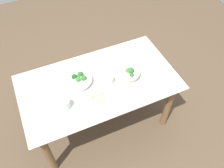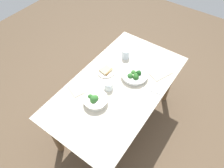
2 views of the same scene
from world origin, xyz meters
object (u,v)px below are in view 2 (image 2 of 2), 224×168
(napkin_folded_upper, at_px, (160,72))
(fork_by_far_bowl, at_px, (156,56))
(broccoli_bowl_near, at_px, (134,75))
(napkin_folded_lower, at_px, (80,88))
(water_glass_center, at_px, (126,54))
(bread_side_plate, at_px, (106,71))
(broccoli_bowl_far, at_px, (95,100))
(fork_by_near_bowl, at_px, (141,45))
(water_glass_side, at_px, (109,86))
(table_knife_right, at_px, (111,134))
(table_knife_left, at_px, (153,91))

(napkin_folded_upper, bearing_deg, fork_by_far_bowl, 35.76)
(broccoli_bowl_near, relative_size, fork_by_far_bowl, 3.09)
(fork_by_far_bowl, height_order, napkin_folded_lower, napkin_folded_lower)
(water_glass_center, xyz_separation_m, napkin_folded_lower, (-0.61, 0.12, -0.05))
(broccoli_bowl_near, height_order, bread_side_plate, broccoli_bowl_near)
(broccoli_bowl_far, xyz_separation_m, fork_by_near_bowl, (0.92, 0.07, -0.04))
(broccoli_bowl_near, height_order, fork_by_near_bowl, broccoli_bowl_near)
(broccoli_bowl_far, height_order, fork_by_far_bowl, broccoli_bowl_far)
(napkin_folded_lower, bearing_deg, bread_side_plate, -13.28)
(water_glass_side, bearing_deg, table_knife_right, -141.58)
(fork_by_near_bowl, height_order, table_knife_right, same)
(fork_by_far_bowl, bearing_deg, table_knife_right, -27.59)
(water_glass_side, xyz_separation_m, table_knife_left, (0.21, -0.36, -0.04))
(fork_by_near_bowl, bearing_deg, table_knife_right, -140.12)
(bread_side_plate, xyz_separation_m, table_knife_right, (-0.52, -0.44, -0.01))
(water_glass_center, distance_m, table_knife_right, 0.90)
(water_glass_side, height_order, fork_by_far_bowl, water_glass_side)
(water_glass_center, bearing_deg, water_glass_side, -167.39)
(water_glass_side, xyz_separation_m, napkin_folded_upper, (0.46, -0.30, -0.04))
(fork_by_near_bowl, bearing_deg, table_knife_left, -118.53)
(napkin_folded_lower, bearing_deg, broccoli_bowl_far, -100.68)
(broccoli_bowl_far, relative_size, napkin_folded_upper, 1.01)
(water_glass_side, bearing_deg, napkin_folded_lower, 125.06)
(table_knife_left, distance_m, table_knife_right, 0.57)
(water_glass_center, xyz_separation_m, water_glass_side, (-0.45, -0.10, -0.01))
(water_glass_center, bearing_deg, table_knife_left, -118.02)
(bread_side_plate, relative_size, table_knife_right, 0.93)
(fork_by_far_bowl, height_order, table_knife_left, same)
(fork_by_far_bowl, relative_size, napkin_folded_lower, 0.48)
(broccoli_bowl_near, xyz_separation_m, napkin_folded_upper, (0.20, -0.18, -0.03))
(broccoli_bowl_far, xyz_separation_m, table_knife_left, (0.41, -0.36, -0.04))
(table_knife_right, bearing_deg, fork_by_near_bowl, -70.76)
(water_glass_center, xyz_separation_m, napkin_folded_upper, (0.01, -0.40, -0.05))
(broccoli_bowl_far, relative_size, broccoli_bowl_near, 0.83)
(water_glass_center, distance_m, fork_by_far_bowl, 0.34)
(fork_by_near_bowl, distance_m, table_knife_left, 0.66)
(broccoli_bowl_far, height_order, fork_by_near_bowl, broccoli_bowl_far)
(bread_side_plate, bearing_deg, fork_by_near_bowl, -8.29)
(water_glass_center, bearing_deg, broccoli_bowl_far, -171.23)
(fork_by_near_bowl, bearing_deg, fork_by_far_bowl, -82.19)
(broccoli_bowl_near, bearing_deg, bread_side_plate, 109.84)
(broccoli_bowl_near, relative_size, napkin_folded_lower, 1.47)
(table_knife_left, xyz_separation_m, napkin_folded_lower, (-0.36, 0.58, 0.00))
(fork_by_near_bowl, height_order, napkin_folded_lower, napkin_folded_lower)
(bread_side_plate, bearing_deg, water_glass_side, -136.74)
(napkin_folded_lower, bearing_deg, table_knife_right, -111.75)
(water_glass_center, height_order, fork_by_far_bowl, water_glass_center)
(water_glass_side, xyz_separation_m, napkin_folded_lower, (-0.16, 0.23, -0.04))
(water_glass_side, bearing_deg, fork_by_far_bowl, -13.87)
(bread_side_plate, xyz_separation_m, fork_by_far_bowl, (0.50, -0.31, -0.01))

